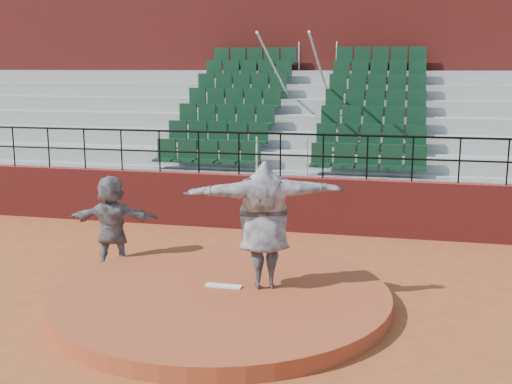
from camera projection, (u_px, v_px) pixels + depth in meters
ground at (221, 304)px, 10.50m from camera, size 90.00×90.00×0.00m
pitchers_mound at (221, 297)px, 10.48m from camera, size 5.50×5.50×0.25m
pitching_rubber at (224, 286)px, 10.59m from camera, size 0.60×0.15×0.03m
boundary_wall at (280, 203)px, 15.15m from camera, size 24.00×0.30×1.30m
wall_railing at (280, 145)px, 14.89m from camera, size 24.04×0.05×1.03m
seating_deck at (304, 151)px, 18.49m from camera, size 24.00×5.97×4.63m
press_box_facade at (323, 75)px, 21.86m from camera, size 24.00×3.00×7.10m
pitcher at (264, 224)px, 10.43m from camera, size 2.67×1.55×2.11m
fielder at (112, 222)px, 12.26m from camera, size 1.75×0.82×1.82m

